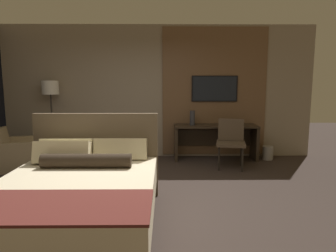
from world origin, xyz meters
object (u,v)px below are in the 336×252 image
tv (215,89)px  desk (215,136)px  desk_chair (231,138)px  vase_tall (192,118)px  floor_lamp (51,94)px  waste_bin (268,153)px  bed (78,198)px  book (229,124)px  armchair_by_window (20,154)px

tv → desk: bearing=-90.0°
desk_chair → vase_tall: 0.95m
floor_lamp → waste_bin: 4.68m
vase_tall → desk_chair: bearing=-40.1°
bed → floor_lamp: size_ratio=1.30×
desk_chair → vase_tall: bearing=151.1°
desk → waste_bin: bearing=-2.7°
bed → book: bed is taller
desk → waste_bin: 1.16m
desk → desk_chair: (0.20, -0.60, 0.06)m
desk_chair → floor_lamp: bearing=-178.8°
desk_chair → armchair_by_window: 4.01m
desk_chair → armchair_by_window: size_ratio=0.90×
bed → floor_lamp: (-1.39, 3.05, 1.03)m
floor_lamp → desk_chair: bearing=-9.9°
vase_tall → bed: bearing=-117.1°
book → waste_bin: size_ratio=0.90×
waste_bin → vase_tall: bearing=179.0°
bed → book: 3.83m
desk → book: 0.39m
book → armchair_by_window: bearing=-171.1°
tv → floor_lamp: 3.41m
book → floor_lamp: bearing=179.8°
desk → vase_tall: (-0.49, -0.02, 0.38)m
desk → waste_bin: desk is taller
floor_lamp → waste_bin: bearing=-1.1°
bed → armchair_by_window: bed is taller
armchair_by_window → floor_lamp: 1.35m
bed → desk: (2.01, 3.02, 0.15)m
waste_bin → floor_lamp: bearing=178.9°
tv → desk_chair: (0.20, -0.81, -0.92)m
tv → desk_chair: bearing=-76.3°
tv → armchair_by_window: tv is taller
armchair_by_window → floor_lamp: bearing=-48.4°
bed → desk_chair: bed is taller
desk → vase_tall: size_ratio=5.70×
bed → armchair_by_window: bearing=126.8°
armchair_by_window → waste_bin: bearing=-100.0°
desk → book: book is taller
desk → tv: bearing=90.0°
tv → armchair_by_window: size_ratio=0.95×
tv → waste_bin: size_ratio=3.47×
desk → floor_lamp: (-3.40, 0.03, 0.88)m
desk → vase_tall: vase_tall is taller
armchair_by_window → waste_bin: armchair_by_window is taller
armchair_by_window → floor_lamp: (0.40, 0.65, 1.12)m
vase_tall → waste_bin: size_ratio=1.07×
book → desk_chair: bearing=-98.7°
armchair_by_window → waste_bin: 4.95m
desk_chair → floor_lamp: size_ratio=0.56×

